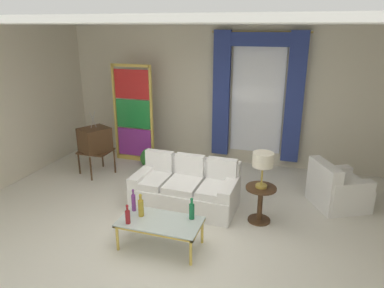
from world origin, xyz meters
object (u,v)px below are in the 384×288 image
at_px(bottle_amber_squat, 128,216).
at_px(peacock_figurine, 147,159).
at_px(couch_white_long, 187,188).
at_px(vintage_tv, 95,141).
at_px(armchair_white, 336,190).
at_px(stained_glass_divider, 133,116).
at_px(round_side_table, 260,201).
at_px(table_lamp_brass, 263,161).
at_px(bottle_crystal_tall, 141,207).
at_px(bottle_blue_decanter, 134,202).
at_px(bottle_ruby_flask, 192,210).
at_px(coffee_table, 160,223).

bearing_deg(bottle_amber_squat, peacock_figurine, 109.90).
height_order(couch_white_long, vintage_tv, vintage_tv).
xyz_separation_m(couch_white_long, armchair_white, (2.47, 0.74, -0.02)).
distance_m(bottle_amber_squat, vintage_tv, 2.92).
bearing_deg(couch_white_long, stained_glass_divider, 137.77).
xyz_separation_m(bottle_amber_squat, round_side_table, (1.63, 1.32, -0.17)).
distance_m(bottle_amber_squat, peacock_figurine, 2.95).
height_order(vintage_tv, table_lamp_brass, vintage_tv).
xyz_separation_m(couch_white_long, round_side_table, (1.29, -0.18, 0.05)).
height_order(bottle_amber_squat, table_lamp_brass, table_lamp_brass).
bearing_deg(stained_glass_divider, vintage_tv, -113.45).
bearing_deg(table_lamp_brass, bottle_crystal_tall, -145.01).
relative_size(bottle_blue_decanter, table_lamp_brass, 0.60).
distance_m(couch_white_long, bottle_ruby_flask, 1.22).
bearing_deg(armchair_white, peacock_figurine, 172.22).
bearing_deg(peacock_figurine, coffee_table, -61.57).
distance_m(bottle_ruby_flask, table_lamp_brass, 1.34).
height_order(vintage_tv, peacock_figurine, vintage_tv).
relative_size(armchair_white, stained_glass_divider, 0.50).
distance_m(couch_white_long, round_side_table, 1.30).
relative_size(couch_white_long, armchair_white, 1.62).
bearing_deg(coffee_table, bottle_blue_decanter, 162.30).
relative_size(bottle_ruby_flask, vintage_tv, 0.24).
relative_size(vintage_tv, stained_glass_divider, 0.61).
relative_size(coffee_table, bottle_crystal_tall, 3.33).
distance_m(coffee_table, bottle_blue_decanter, 0.53).
distance_m(coffee_table, round_side_table, 1.67).
xyz_separation_m(coffee_table, bottle_blue_decanter, (-0.47, 0.15, 0.18)).
bearing_deg(round_side_table, table_lamp_brass, 0.00).
distance_m(bottle_crystal_tall, peacock_figurine, 2.77).
bearing_deg(bottle_crystal_tall, peacock_figurine, 113.25).
xyz_separation_m(coffee_table, vintage_tv, (-2.29, 2.01, 0.36)).
height_order(bottle_ruby_flask, round_side_table, bottle_ruby_flask).
relative_size(round_side_table, table_lamp_brass, 1.04).
height_order(bottle_ruby_flask, armchair_white, armchair_white).
bearing_deg(peacock_figurine, stained_glass_divider, 140.90).
distance_m(stained_glass_divider, round_side_table, 3.69).
height_order(vintage_tv, stained_glass_divider, stained_glass_divider).
height_order(couch_white_long, table_lamp_brass, table_lamp_brass).
bearing_deg(coffee_table, vintage_tv, 138.73).
bearing_deg(coffee_table, bottle_crystal_tall, 171.42).
distance_m(peacock_figurine, table_lamp_brass, 3.11).
height_order(bottle_ruby_flask, stained_glass_divider, stained_glass_divider).
bearing_deg(vintage_tv, bottle_ruby_flask, -34.01).
xyz_separation_m(peacock_figurine, round_side_table, (2.63, -1.44, 0.14)).
xyz_separation_m(stained_glass_divider, table_lamp_brass, (3.12, -1.84, -0.03)).
distance_m(armchair_white, round_side_table, 1.50).
xyz_separation_m(vintage_tv, peacock_figurine, (0.90, 0.56, -0.51)).
distance_m(couch_white_long, vintage_tv, 2.39).
bearing_deg(coffee_table, peacock_figurine, 118.43).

